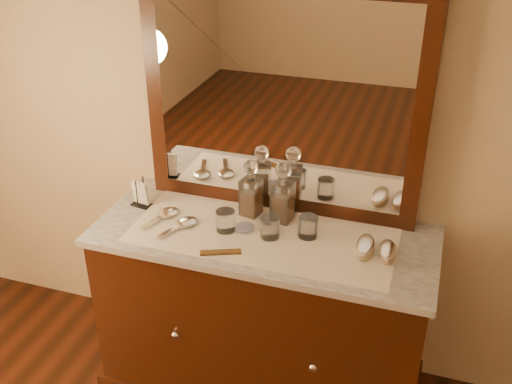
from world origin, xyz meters
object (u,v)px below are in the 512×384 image
brush_far (387,252)px  hand_mirror_outer (165,214)px  comb (221,252)px  decanter_right (283,198)px  mirror_frame (282,101)px  napkin_rack (141,195)px  decanter_left (251,194)px  pin_dish (245,228)px  hand_mirror_inner (183,224)px  dresser_cabinet (263,315)px  brush_near (365,247)px

brush_far → hand_mirror_outer: brush_far is taller
comb → decanter_right: (0.16, 0.32, 0.10)m
mirror_frame → napkin_rack: 0.77m
comb → decanter_right: decanter_right is taller
mirror_frame → hand_mirror_outer: mirror_frame is taller
decanter_left → hand_mirror_outer: decanter_left is taller
pin_dish → hand_mirror_inner: bearing=-167.9°
dresser_cabinet → decanter_right: size_ratio=5.09×
brush_near → hand_mirror_outer: bearing=179.7°
napkin_rack → brush_far: (1.11, -0.07, -0.03)m
pin_dish → decanter_left: decanter_left is taller
napkin_rack → comb: bearing=-27.6°
decanter_left → mirror_frame: bearing=50.1°
mirror_frame → comb: size_ratio=7.32×
hand_mirror_outer → hand_mirror_inner: size_ratio=1.02×
comb → hand_mirror_inner: 0.27m
decanter_left → decanter_right: (0.14, -0.00, 0.01)m
brush_near → decanter_left: bearing=165.2°
brush_near → brush_far: size_ratio=1.08×
comb → brush_far: (0.63, 0.18, 0.02)m
decanter_left → decanter_right: size_ratio=0.95×
comb → brush_near: 0.57m
brush_far → hand_mirror_inner: brush_far is taller
decanter_right → brush_far: (0.47, -0.14, -0.09)m
mirror_frame → hand_mirror_inner: mirror_frame is taller
pin_dish → decanter_left: bearing=96.7°
napkin_rack → brush_near: bearing=-3.6°
napkin_rack → brush_far: bearing=-3.4°
mirror_frame → pin_dish: bearing=-108.7°
brush_far → hand_mirror_inner: (-0.86, -0.04, -0.01)m
brush_far → mirror_frame: bearing=153.4°
hand_mirror_outer → napkin_rack: bearing=157.8°
comb → brush_near: brush_near is taller
mirror_frame → brush_near: 0.69m
dresser_cabinet → pin_dish: size_ratio=18.23×
decanter_left → brush_near: decanter_left is taller
dresser_cabinet → decanter_left: bearing=127.3°
brush_near → hand_mirror_inner: 0.77m
mirror_frame → hand_mirror_outer: bearing=-150.7°
comb → hand_mirror_outer: (-0.33, 0.19, 0.00)m
mirror_frame → pin_dish: (-0.08, -0.24, -0.49)m
pin_dish → brush_far: size_ratio=0.49×
comb → decanter_left: bearing=64.0°
napkin_rack → brush_near: 1.02m
dresser_cabinet → hand_mirror_outer: (-0.45, -0.01, 0.45)m
napkin_rack → brush_near: size_ratio=0.80×
brush_near → hand_mirror_outer: 0.88m
decanter_right → brush_far: size_ratio=1.77×
dresser_cabinet → mirror_frame: (0.00, 0.25, 0.94)m
decanter_left → hand_mirror_inner: size_ratio=1.20×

